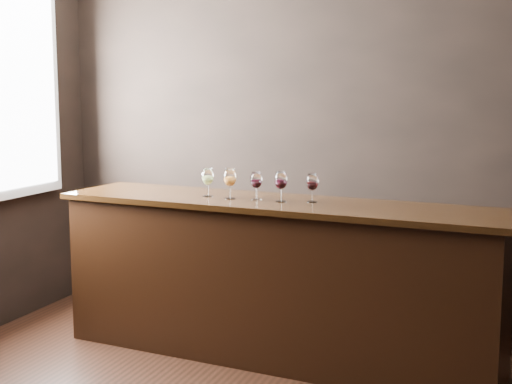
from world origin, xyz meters
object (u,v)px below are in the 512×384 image
(glass_red_c, at_px, (312,183))
(glass_amber, at_px, (230,178))
(bar_counter, at_px, (276,283))
(glass_red_a, at_px, (256,181))
(glass_white, at_px, (208,177))
(back_bar_shelf, at_px, (342,268))
(glass_red_b, at_px, (281,181))

(glass_red_c, bearing_deg, glass_amber, -174.77)
(bar_counter, relative_size, glass_red_a, 15.73)
(bar_counter, relative_size, glass_red_c, 15.57)
(glass_white, distance_m, glass_amber, 0.18)
(glass_amber, bearing_deg, glass_red_c, 5.23)
(glass_white, distance_m, glass_red_c, 0.72)
(bar_counter, distance_m, glass_white, 0.83)
(back_bar_shelf, bearing_deg, glass_red_a, -117.93)
(bar_counter, distance_m, back_bar_shelf, 0.80)
(bar_counter, distance_m, glass_red_c, 0.70)
(glass_amber, bearing_deg, glass_red_a, 8.26)
(glass_white, relative_size, glass_red_c, 1.04)
(glass_red_a, relative_size, glass_red_b, 0.93)
(glass_white, bearing_deg, glass_red_a, -2.73)
(glass_red_c, bearing_deg, bar_counter, -171.58)
(bar_counter, relative_size, back_bar_shelf, 1.15)
(bar_counter, distance_m, glass_red_a, 0.68)
(glass_red_a, xyz_separation_m, glass_red_b, (0.18, -0.03, 0.01))
(back_bar_shelf, bearing_deg, glass_red_c, -91.94)
(bar_counter, bearing_deg, glass_white, -178.04)
(glass_red_a, bearing_deg, bar_counter, -3.71)
(glass_red_a, bearing_deg, back_bar_shelf, 62.07)
(glass_red_a, height_order, glass_red_c, glass_red_c)
(glass_amber, bearing_deg, bar_counter, 2.92)
(glass_amber, distance_m, glass_red_a, 0.18)
(bar_counter, height_order, back_bar_shelf, bar_counter)
(glass_white, bearing_deg, glass_amber, -13.29)
(glass_red_c, bearing_deg, back_bar_shelf, 88.06)
(glass_red_b, xyz_separation_m, glass_red_c, (0.19, 0.05, -0.01))
(glass_red_a, bearing_deg, glass_white, 177.27)
(back_bar_shelf, height_order, glass_white, glass_white)
(glass_red_b, bearing_deg, bar_counter, 151.81)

